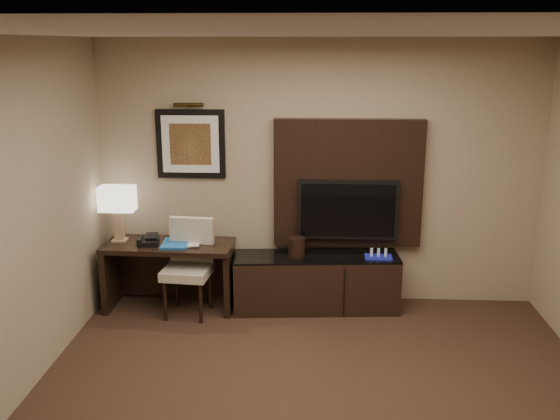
# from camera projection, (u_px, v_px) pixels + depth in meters

# --- Properties ---
(ceiling) EXTENTS (4.50, 5.00, 0.01)m
(ceiling) POSITION_uv_depth(u_px,v_px,m) (325.00, 33.00, 3.60)
(ceiling) COLOR silver
(ceiling) RESTS_ON wall_back
(wall_back) EXTENTS (4.50, 0.01, 2.70)m
(wall_back) POSITION_uv_depth(u_px,v_px,m) (318.00, 174.00, 6.36)
(wall_back) COLOR gray
(wall_back) RESTS_ON floor
(desk) EXTENTS (1.31, 0.60, 0.69)m
(desk) POSITION_uv_depth(u_px,v_px,m) (170.00, 276.00, 6.36)
(desk) COLOR black
(desk) RESTS_ON floor
(credenza) EXTENTS (1.69, 0.59, 0.57)m
(credenza) POSITION_uv_depth(u_px,v_px,m) (316.00, 282.00, 6.35)
(credenza) COLOR black
(credenza) RESTS_ON floor
(tv_wall_panel) EXTENTS (1.50, 0.12, 1.30)m
(tv_wall_panel) POSITION_uv_depth(u_px,v_px,m) (348.00, 183.00, 6.31)
(tv_wall_panel) COLOR black
(tv_wall_panel) RESTS_ON wall_back
(tv) EXTENTS (1.00, 0.08, 0.60)m
(tv) POSITION_uv_depth(u_px,v_px,m) (348.00, 209.00, 6.28)
(tv) COLOR black
(tv) RESTS_ON tv_wall_panel
(artwork) EXTENTS (0.70, 0.04, 0.70)m
(artwork) POSITION_uv_depth(u_px,v_px,m) (191.00, 144.00, 6.33)
(artwork) COLOR black
(artwork) RESTS_ON wall_back
(picture_light) EXTENTS (0.04, 0.04, 0.30)m
(picture_light) POSITION_uv_depth(u_px,v_px,m) (189.00, 105.00, 6.19)
(picture_light) COLOR #423215
(picture_light) RESTS_ON wall_back
(desk_chair) EXTENTS (0.50, 0.56, 0.93)m
(desk_chair) POSITION_uv_depth(u_px,v_px,m) (187.00, 271.00, 6.16)
(desk_chair) COLOR beige
(desk_chair) RESTS_ON floor
(table_lamp) EXTENTS (0.37, 0.28, 0.54)m
(table_lamp) POSITION_uv_depth(u_px,v_px,m) (118.00, 215.00, 6.28)
(table_lamp) COLOR tan
(table_lamp) RESTS_ON desk
(desk_phone) EXTENTS (0.22, 0.20, 0.10)m
(desk_phone) POSITION_uv_depth(u_px,v_px,m) (148.00, 240.00, 6.21)
(desk_phone) COLOR black
(desk_phone) RESTS_ON desk
(blue_folder) EXTENTS (0.27, 0.36, 0.02)m
(blue_folder) POSITION_uv_depth(u_px,v_px,m) (176.00, 243.00, 6.23)
(blue_folder) COLOR #1A5CA9
(blue_folder) RESTS_ON desk
(book) EXTENTS (0.16, 0.03, 0.22)m
(book) POSITION_uv_depth(u_px,v_px,m) (183.00, 234.00, 6.20)
(book) COLOR #BAA492
(book) RESTS_ON desk
(water_bottle) EXTENTS (0.06, 0.06, 0.17)m
(water_bottle) POSITION_uv_depth(u_px,v_px,m) (204.00, 235.00, 6.27)
(water_bottle) COLOR silver
(water_bottle) RESTS_ON desk
(ice_bucket) EXTENTS (0.21, 0.21, 0.19)m
(ice_bucket) POSITION_uv_depth(u_px,v_px,m) (297.00, 247.00, 6.24)
(ice_bucket) COLOR black
(ice_bucket) RESTS_ON credenza
(minibar_tray) EXTENTS (0.27, 0.17, 0.10)m
(minibar_tray) POSITION_uv_depth(u_px,v_px,m) (379.00, 253.00, 6.19)
(minibar_tray) COLOR #1C24B9
(minibar_tray) RESTS_ON credenza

